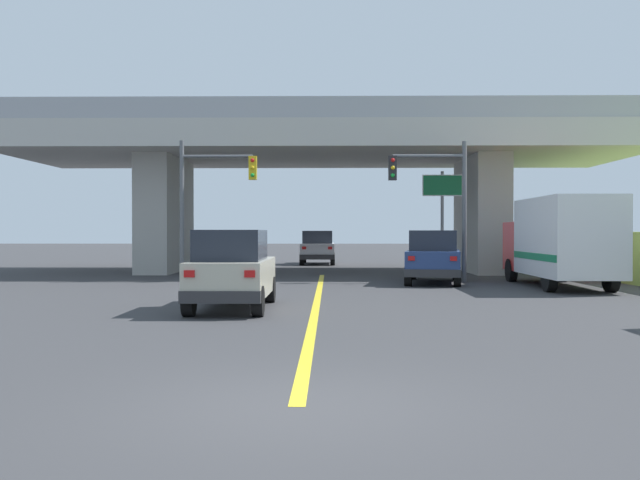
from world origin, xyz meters
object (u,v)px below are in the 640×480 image
sedan_oncoming (318,247)px  highway_sign (442,198)px  suv_crossing (433,257)px  box_truck (560,241)px  suv_lead (233,270)px  traffic_signal_farside (207,191)px  traffic_signal_nearside (438,191)px

sedan_oncoming → highway_sign: 12.53m
suv_crossing → box_truck: bearing=-16.6°
box_truck → sedan_oncoming: (-8.93, 17.79, -0.63)m
suv_crossing → sedan_oncoming: bearing=115.9°
suv_lead → sedan_oncoming: bearing=86.1°
box_truck → highway_sign: size_ratio=1.52×
traffic_signal_farside → highway_sign: size_ratio=1.20×
sedan_oncoming → traffic_signal_farside: (-4.25, -14.24, 2.61)m
box_truck → traffic_signal_farside: traffic_signal_farside is taller
suv_lead → suv_crossing: (6.45, 9.30, 0.00)m
suv_crossing → sedan_oncoming: same height
sedan_oncoming → traffic_signal_nearside: size_ratio=0.84×
box_truck → highway_sign: (-3.08, 6.98, 1.86)m
suv_crossing → traffic_signal_farside: bearing=179.7°
suv_lead → box_truck: bearing=34.3°
suv_lead → traffic_signal_farside: traffic_signal_farside is taller
suv_crossing → sedan_oncoming: 16.45m
suv_lead → highway_sign: bearing=62.1°
sedan_oncoming → traffic_signal_nearside: (5.04, -14.96, 2.55)m
traffic_signal_nearside → highway_sign: 4.23m
sedan_oncoming → suv_lead: bearing=-93.9°
traffic_signal_farside → highway_sign: (10.09, 3.44, -0.11)m
traffic_signal_farside → highway_sign: 10.66m
box_truck → traffic_signal_nearside: (-3.89, 2.83, 1.91)m
suv_crossing → traffic_signal_farside: traffic_signal_farside is taller
highway_sign → box_truck: bearing=-66.2°
suv_lead → suv_crossing: 11.32m
box_truck → traffic_signal_nearside: bearing=144.0°
suv_lead → traffic_signal_farside: 11.40m
traffic_signal_nearside → box_truck: bearing=-36.0°
suv_crossing → highway_sign: 5.66m
traffic_signal_farside → highway_sign: bearing=18.8°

